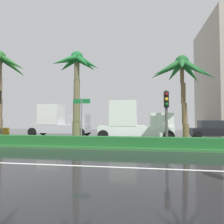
{
  "coord_description": "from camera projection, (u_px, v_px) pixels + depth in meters",
  "views": [
    {
      "loc": [
        4.21,
        -5.37,
        1.81
      ],
      "look_at": [
        1.21,
        13.99,
        2.57
      ],
      "focal_mm": 31.19,
      "sensor_mm": 36.0,
      "label": 1
    }
  ],
  "objects": [
    {
      "name": "ground_plane",
      "position": [
        86.0,
        144.0,
        14.76
      ],
      "size": [
        90.0,
        42.0,
        0.1
      ],
      "primitive_type": "cube",
      "color": "black"
    },
    {
      "name": "median_strip",
      "position": [
        82.0,
        144.0,
        13.78
      ],
      "size": [
        85.5,
        4.0,
        0.15
      ],
      "primitive_type": "cube",
      "color": "#2D6B33",
      "rests_on": "ground_plane"
    },
    {
      "name": "car_in_traffic_second",
      "position": [
        213.0,
        129.0,
        19.14
      ],
      "size": [
        4.3,
        2.02,
        1.72
      ],
      "color": "black",
      "rests_on": "ground_plane"
    },
    {
      "name": "palm_tree_centre_left",
      "position": [
        77.0,
        73.0,
        14.33
      ],
      "size": [
        3.55,
        3.6,
        6.7
      ],
      "color": "#6A6443",
      "rests_on": "median_strip"
    },
    {
      "name": "palm_tree_centre",
      "position": [
        182.0,
        72.0,
        13.26
      ],
      "size": [
        4.51,
        4.75,
        6.06
      ],
      "color": "brown",
      "rests_on": "median_strip"
    },
    {
      "name": "street_name_sign",
      "position": [
        82.0,
        115.0,
        12.3
      ],
      "size": [
        1.1,
        0.08,
        3.0
      ],
      "color": "slate",
      "rests_on": "median_strip"
    },
    {
      "name": "box_truck_lead",
      "position": [
        60.0,
        122.0,
        21.71
      ],
      "size": [
        6.4,
        2.64,
        3.46
      ],
      "color": "silver",
      "rests_on": "ground_plane"
    },
    {
      "name": "median_hedge",
      "position": [
        76.0,
        141.0,
        12.41
      ],
      "size": [
        76.5,
        0.7,
        0.6
      ],
      "color": "#1E6028",
      "rests_on": "median_strip"
    },
    {
      "name": "near_lane_divider_stripe",
      "position": [
        37.0,
        164.0,
        7.85
      ],
      "size": [
        81.0,
        0.14,
        0.01
      ],
      "primitive_type": "cube",
      "color": "white",
      "rests_on": "ground_plane"
    },
    {
      "name": "traffic_signal_median_right",
      "position": [
        166.0,
        108.0,
        11.71
      ],
      "size": [
        0.28,
        0.43,
        3.42
      ],
      "color": "#4C4C47",
      "rests_on": "median_strip"
    },
    {
      "name": "box_truck_following",
      "position": [
        135.0,
        122.0,
        17.28
      ],
      "size": [
        6.4,
        2.64,
        3.46
      ],
      "color": "white",
      "rests_on": "ground_plane"
    }
  ]
}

